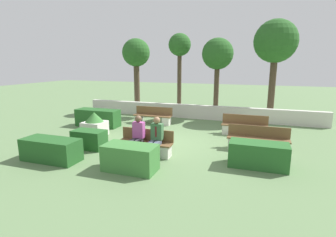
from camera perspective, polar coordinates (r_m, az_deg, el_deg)
name	(u,v)px	position (r m, az deg, el deg)	size (l,w,h in m)	color
ground_plane	(166,144)	(10.19, -0.54, -5.54)	(60.00, 60.00, 0.00)	#607F51
perimeter_wall	(196,112)	(14.78, 6.03, 1.47)	(13.36, 0.30, 0.77)	beige
bench_front	(145,145)	(8.97, -4.95, -5.82)	(1.89, 0.48, 0.86)	brown
bench_left_side	(153,117)	(13.44, -3.36, 0.26)	(2.00, 0.49, 0.86)	brown
bench_right_side	(258,141)	(9.89, 18.96, -4.68)	(2.13, 0.48, 0.86)	brown
bench_back	(244,127)	(11.80, 16.28, -1.89)	(1.93, 0.49, 0.86)	brown
person_seated_man	(156,136)	(8.56, -2.68, -3.72)	(0.38, 0.64, 1.35)	#515B70
person_seated_woman	(137,134)	(8.83, -6.72, -3.31)	(0.38, 0.64, 1.35)	#333338
hedge_block_near_left	(130,158)	(7.74, -8.23, -8.45)	(1.55, 0.79, 0.77)	#3D7A38
hedge_block_near_right	(89,139)	(10.02, -16.76, -4.36)	(1.18, 0.66, 0.67)	#235623
hedge_block_mid_left	(258,155)	(8.36, 19.06, -7.48)	(1.70, 0.76, 0.75)	#286028
hedge_block_mid_right	(98,118)	(13.36, -15.02, 0.15)	(2.16, 0.78, 0.84)	#235623
hedge_block_far_left	(51,150)	(9.21, -24.09, -6.22)	(1.87, 0.79, 0.72)	#235623
planter_corner_left	(95,125)	(11.59, -15.69, -1.32)	(0.87, 0.87, 1.03)	beige
tree_leftmost	(136,55)	(16.79, -6.95, 13.55)	(1.71, 1.71, 4.55)	#473828
tree_center_left	(180,48)	(15.67, 2.55, 14.99)	(1.30, 1.30, 4.75)	#473828
tree_center_right	(218,55)	(15.06, 10.74, 13.34)	(1.72, 1.72, 4.43)	#473828
tree_rightmost	(276,43)	(15.43, 22.37, 14.99)	(2.26, 2.26, 5.33)	#473828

